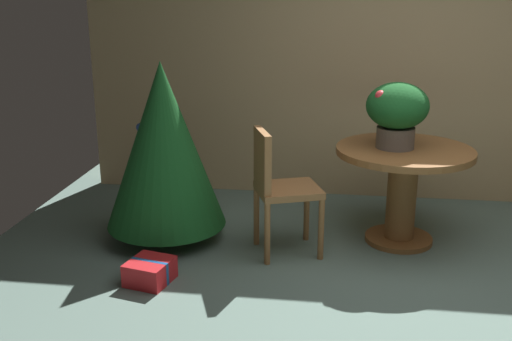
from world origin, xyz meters
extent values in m
plane|color=slate|center=(0.00, 0.00, 0.00)|extent=(6.60, 6.60, 0.00)
cube|color=tan|center=(0.00, 2.20, 1.30)|extent=(6.00, 0.10, 2.60)
cylinder|color=brown|center=(-0.11, 1.08, 0.02)|extent=(0.52, 0.52, 0.04)
cylinder|color=brown|center=(-0.11, 1.08, 0.38)|extent=(0.23, 0.23, 0.67)
cylinder|color=brown|center=(-0.11, 1.08, 0.74)|extent=(1.04, 1.04, 0.05)
cylinder|color=#665B51|center=(-0.19, 1.08, 0.84)|extent=(0.29, 0.29, 0.16)
ellipsoid|color=#195623|center=(-0.19, 1.08, 1.09)|extent=(0.47, 0.47, 0.35)
sphere|color=red|center=(-0.32, 0.98, 1.17)|extent=(0.09, 0.09, 0.09)
sphere|color=red|center=(-0.34, 1.11, 1.11)|extent=(0.07, 0.07, 0.07)
cylinder|color=#9E6B3D|center=(-0.84, 1.01, 0.23)|extent=(0.04, 0.04, 0.47)
cylinder|color=#9E6B3D|center=(-0.71, 0.67, 0.23)|extent=(0.04, 0.04, 0.47)
cylinder|color=#9E6B3D|center=(-1.22, 0.87, 0.23)|extent=(0.04, 0.04, 0.47)
cylinder|color=#9E6B3D|center=(-1.09, 0.53, 0.23)|extent=(0.04, 0.04, 0.47)
cube|color=#9E6B3D|center=(-0.97, 0.77, 0.49)|extent=(0.56, 0.54, 0.05)
cube|color=#9E6B3D|center=(-1.15, 0.70, 0.73)|extent=(0.17, 0.36, 0.43)
cylinder|color=brown|center=(-1.94, 0.88, 0.07)|extent=(0.10, 0.10, 0.13)
cone|color=#195623|center=(-1.94, 0.88, 0.77)|extent=(0.93, 0.93, 1.28)
sphere|color=silver|center=(-1.98, 0.65, 0.68)|extent=(0.05, 0.05, 0.05)
sphere|color=#2D51A8|center=(-2.11, 0.89, 0.90)|extent=(0.07, 0.07, 0.07)
sphere|color=#2D51A8|center=(-2.30, 0.96, 0.36)|extent=(0.06, 0.06, 0.06)
sphere|color=red|center=(-2.20, 0.77, 0.53)|extent=(0.05, 0.05, 0.05)
cube|color=red|center=(-1.85, 0.14, 0.08)|extent=(0.33, 0.34, 0.16)
cube|color=#1E569E|center=(-1.85, 0.14, 0.08)|extent=(0.27, 0.09, 0.16)
camera|label=1|loc=(-0.64, -3.41, 1.92)|focal=41.95mm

